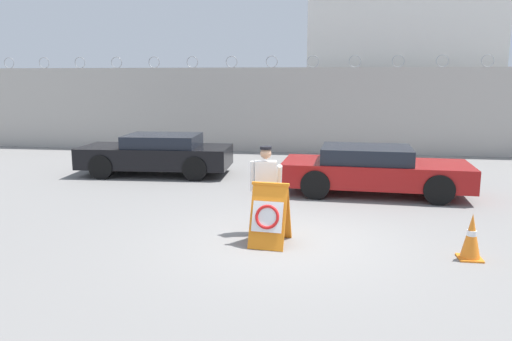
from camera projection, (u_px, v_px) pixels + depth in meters
ground_plane at (287, 241)px, 9.05m from camera, size 90.00×90.00×0.00m
perimeter_wall at (312, 110)px, 19.59m from camera, size 36.00×0.30×3.79m
building_block at (395, 64)px, 23.33m from camera, size 7.97×6.14×7.11m
barricade_sign at (270, 214)px, 8.79m from camera, size 0.72×0.89×1.12m
security_guard at (266, 186)px, 9.43m from camera, size 0.63×0.37×1.66m
traffic_cone_near at (471, 237)px, 8.09m from camera, size 0.37×0.37×0.77m
parked_car_front_coupe at (157, 154)px, 15.24m from camera, size 4.59×2.10×1.23m
parked_car_rear_sedan at (373, 170)px, 12.67m from camera, size 4.72×2.13×1.21m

